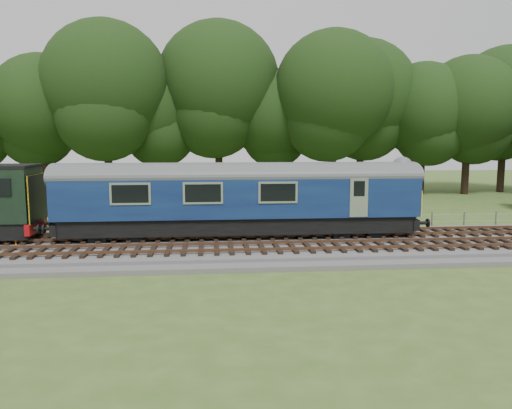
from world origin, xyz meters
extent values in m
plane|color=#3F5C22|center=(0.00, 0.00, 0.00)|extent=(120.00, 120.00, 0.00)
cube|color=#4C4C4F|center=(0.00, 0.00, 0.17)|extent=(70.00, 7.00, 0.35)
cube|color=brown|center=(0.00, 0.68, 0.49)|extent=(66.50, 0.07, 0.14)
cube|color=brown|center=(0.00, 2.12, 0.49)|extent=(66.50, 0.07, 0.14)
cube|color=brown|center=(0.00, -2.32, 0.49)|extent=(66.50, 0.07, 0.14)
cube|color=brown|center=(0.00, -0.88, 0.49)|extent=(66.50, 0.07, 0.14)
cube|color=black|center=(-3.68, 1.40, 1.06)|extent=(17.46, 2.52, 0.85)
cube|color=#0D1B49|center=(-3.68, 1.40, 2.48)|extent=(18.00, 2.80, 2.05)
cube|color=yellow|center=(5.34, 1.40, 2.11)|extent=(0.06, 2.74, 1.30)
cube|color=black|center=(2.32, 1.40, 0.86)|extent=(2.60, 2.00, 0.55)
cube|color=black|center=(-9.68, 1.40, 0.86)|extent=(2.60, 2.00, 0.55)
cube|color=black|center=(-14.88, 1.40, 2.66)|extent=(2.40, 2.55, 2.60)
cube|color=#A00C10|center=(-13.70, 1.40, 1.06)|extent=(0.25, 2.60, 0.55)
cube|color=yellow|center=(-13.56, 1.40, 2.46)|extent=(0.06, 2.55, 2.30)
imported|color=orange|center=(-14.16, 0.38, 1.13)|extent=(0.68, 0.59, 1.56)
camera|label=1|loc=(-5.12, -23.70, 5.28)|focal=35.00mm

